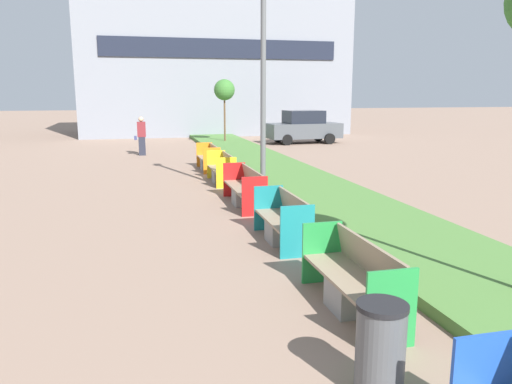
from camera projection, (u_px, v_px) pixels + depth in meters
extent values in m
cube|color=#4C7A38|center=(349.00, 208.00, 12.06)|extent=(2.80, 120.00, 0.18)
cube|color=gray|center=(212.00, 61.00, 35.89)|extent=(18.09, 8.54, 10.20)
cube|color=#1E2333|center=(222.00, 48.00, 31.68)|extent=(15.20, 0.08, 1.20)
cube|color=gray|center=(350.00, 296.00, 6.58)|extent=(0.52, 0.60, 0.42)
cube|color=gray|center=(351.00, 279.00, 6.54)|extent=(0.58, 2.06, 0.05)
cube|color=gray|center=(371.00, 258.00, 6.55)|extent=(0.14, 1.98, 0.48)
cube|color=#238C3D|center=(391.00, 310.00, 5.53)|extent=(0.62, 0.04, 0.94)
cube|color=#238C3D|center=(322.00, 252.00, 7.53)|extent=(0.62, 0.04, 0.94)
cube|color=gray|center=(281.00, 232.00, 9.60)|extent=(0.52, 0.60, 0.42)
cube|color=gray|center=(281.00, 220.00, 9.55)|extent=(0.58, 1.85, 0.05)
cube|color=gray|center=(295.00, 206.00, 9.56)|extent=(0.14, 1.78, 0.48)
cube|color=#197A7F|center=(297.00, 232.00, 8.64)|extent=(0.62, 0.04, 0.94)
cube|color=#197A7F|center=(268.00, 208.00, 10.45)|extent=(0.62, 0.04, 0.94)
cube|color=gray|center=(244.00, 197.00, 12.80)|extent=(0.52, 0.60, 0.42)
cube|color=gray|center=(244.00, 188.00, 12.75)|extent=(0.58, 2.37, 0.05)
cube|color=gray|center=(254.00, 178.00, 12.76)|extent=(0.14, 2.27, 0.48)
cube|color=red|center=(255.00, 196.00, 11.60)|extent=(0.62, 0.04, 0.94)
cube|color=red|center=(234.00, 179.00, 13.89)|extent=(0.62, 0.04, 0.94)
cube|color=gray|center=(221.00, 176.00, 15.99)|extent=(0.52, 0.60, 0.42)
cube|color=gray|center=(221.00, 169.00, 15.95)|extent=(0.58, 1.85, 0.05)
cube|color=gray|center=(229.00, 161.00, 15.96)|extent=(0.14, 1.78, 0.48)
cube|color=yellow|center=(226.00, 173.00, 15.04)|extent=(0.62, 0.04, 0.94)
cube|color=yellow|center=(216.00, 164.00, 16.84)|extent=(0.62, 0.04, 0.94)
cube|color=gray|center=(208.00, 164.00, 18.65)|extent=(0.52, 0.60, 0.42)
cube|color=gray|center=(208.00, 158.00, 18.61)|extent=(0.58, 1.85, 0.05)
cube|color=gray|center=(215.00, 151.00, 18.62)|extent=(0.14, 1.78, 0.48)
cube|color=orange|center=(212.00, 161.00, 17.70)|extent=(0.62, 0.04, 0.94)
cube|color=orange|center=(204.00, 155.00, 19.50)|extent=(0.62, 0.04, 0.94)
cylinder|color=#4C4F51|center=(380.00, 352.00, 4.69)|extent=(0.47, 0.47, 0.88)
cylinder|color=black|center=(383.00, 306.00, 4.60)|extent=(0.48, 0.48, 0.05)
cylinder|color=#56595B|center=(263.00, 72.00, 12.84)|extent=(0.14, 0.14, 6.71)
cylinder|color=brown|center=(225.00, 120.00, 27.98)|extent=(0.10, 0.10, 2.69)
sphere|color=#38702D|center=(224.00, 90.00, 27.66)|extent=(1.16, 1.16, 1.16)
cube|color=#232633|center=(142.00, 146.00, 23.01)|extent=(0.30, 0.22, 0.85)
cube|color=maroon|center=(141.00, 129.00, 22.86)|extent=(0.38, 0.24, 0.69)
sphere|color=tan|center=(141.00, 119.00, 22.77)|extent=(0.24, 0.24, 0.24)
cube|color=navy|center=(136.00, 138.00, 22.87)|extent=(0.12, 0.20, 0.18)
cube|color=#474C51|center=(303.00, 131.00, 28.55)|extent=(4.31, 2.05, 0.84)
cube|color=black|center=(304.00, 117.00, 28.40)|extent=(2.20, 1.69, 0.72)
cylinder|color=black|center=(330.00, 139.00, 28.07)|extent=(0.60, 0.20, 0.60)
cylinder|color=black|center=(318.00, 136.00, 29.79)|extent=(0.60, 0.20, 0.60)
cylinder|color=black|center=(287.00, 140.00, 27.48)|extent=(0.60, 0.20, 0.60)
cylinder|color=black|center=(278.00, 137.00, 29.19)|extent=(0.60, 0.20, 0.60)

